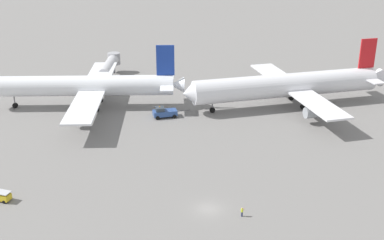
{
  "coord_description": "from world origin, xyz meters",
  "views": [
    {
      "loc": [
        -16.22,
        -66.68,
        43.11
      ],
      "look_at": [
        3.09,
        28.53,
        4.0
      ],
      "focal_mm": 46.16,
      "sensor_mm": 36.0,
      "label": 1
    }
  ],
  "objects_px": {
    "airliner_being_pushed": "(287,86)",
    "pushback_tug": "(164,112)",
    "ground_crew_wing_walker_right": "(242,212)",
    "jet_bridge": "(110,64)",
    "airliner_at_gate_left": "(86,86)",
    "gse_baggage_cart_trailing": "(3,196)"
  },
  "relations": [
    {
      "from": "airliner_being_pushed",
      "to": "pushback_tug",
      "type": "bearing_deg",
      "value": -176.86
    },
    {
      "from": "ground_crew_wing_walker_right",
      "to": "jet_bridge",
      "type": "relative_size",
      "value": 0.08
    },
    {
      "from": "ground_crew_wing_walker_right",
      "to": "airliner_at_gate_left",
      "type": "bearing_deg",
      "value": 113.01
    },
    {
      "from": "airliner_at_gate_left",
      "to": "ground_crew_wing_walker_right",
      "type": "distance_m",
      "value": 60.04
    },
    {
      "from": "airliner_at_gate_left",
      "to": "gse_baggage_cart_trailing",
      "type": "relative_size",
      "value": 15.61
    },
    {
      "from": "gse_baggage_cart_trailing",
      "to": "airliner_being_pushed",
      "type": "bearing_deg",
      "value": 28.22
    },
    {
      "from": "airliner_at_gate_left",
      "to": "pushback_tug",
      "type": "xyz_separation_m",
      "value": [
        17.68,
        -10.53,
        -4.28
      ]
    },
    {
      "from": "airliner_at_gate_left",
      "to": "jet_bridge",
      "type": "bearing_deg",
      "value": 73.79
    },
    {
      "from": "pushback_tug",
      "to": "gse_baggage_cart_trailing",
      "type": "relative_size",
      "value": 2.81
    },
    {
      "from": "gse_baggage_cart_trailing",
      "to": "jet_bridge",
      "type": "distance_m",
      "value": 69.56
    },
    {
      "from": "pushback_tug",
      "to": "ground_crew_wing_walker_right",
      "type": "xyz_separation_m",
      "value": [
        5.72,
        -44.56,
        -0.38
      ]
    },
    {
      "from": "pushback_tug",
      "to": "jet_bridge",
      "type": "height_order",
      "value": "jet_bridge"
    },
    {
      "from": "pushback_tug",
      "to": "airliner_at_gate_left",
      "type": "bearing_deg",
      "value": 149.22
    },
    {
      "from": "airliner_at_gate_left",
      "to": "jet_bridge",
      "type": "xyz_separation_m",
      "value": [
        6.84,
        23.51,
        -1.23
      ]
    },
    {
      "from": "gse_baggage_cart_trailing",
      "to": "ground_crew_wing_walker_right",
      "type": "distance_m",
      "value": 39.57
    },
    {
      "from": "airliner_at_gate_left",
      "to": "jet_bridge",
      "type": "height_order",
      "value": "airliner_at_gate_left"
    },
    {
      "from": "gse_baggage_cart_trailing",
      "to": "ground_crew_wing_walker_right",
      "type": "xyz_separation_m",
      "value": [
        37.59,
        -12.38,
        -0.02
      ]
    },
    {
      "from": "pushback_tug",
      "to": "ground_crew_wing_walker_right",
      "type": "relative_size",
      "value": 5.48
    },
    {
      "from": "pushback_tug",
      "to": "airliner_being_pushed",
      "type": "bearing_deg",
      "value": 3.14
    },
    {
      "from": "airliner_being_pushed",
      "to": "gse_baggage_cart_trailing",
      "type": "relative_size",
      "value": 16.85
    },
    {
      "from": "airliner_being_pushed",
      "to": "ground_crew_wing_walker_right",
      "type": "xyz_separation_m",
      "value": [
        -25.57,
        -46.27,
        -4.47
      ]
    },
    {
      "from": "airliner_being_pushed",
      "to": "ground_crew_wing_walker_right",
      "type": "distance_m",
      "value": 53.06
    }
  ]
}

